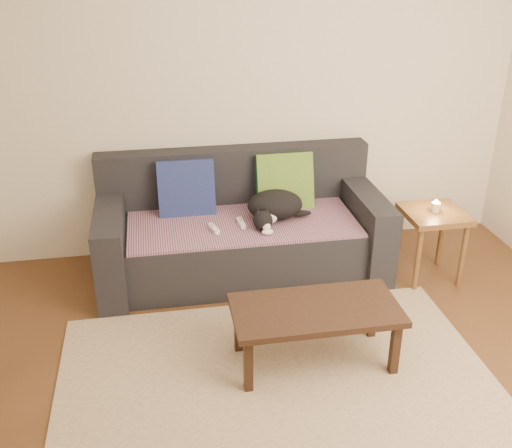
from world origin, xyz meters
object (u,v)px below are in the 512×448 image
wii_remote_a (214,229)px  coffee_table (316,314)px  cat (274,206)px  side_table (433,223)px  sofa (241,233)px  wii_remote_b (241,223)px

wii_remote_a → coffee_table: 1.12m
coffee_table → cat: bearing=90.9°
side_table → sofa: bearing=165.0°
wii_remote_a → wii_remote_b: size_ratio=1.00×
wii_remote_a → sofa: bearing=-63.9°
cat → coffee_table: bearing=-110.2°
sofa → wii_remote_b: bearing=-97.3°
sofa → wii_remote_a: size_ratio=14.00×
sofa → wii_remote_a: bearing=-138.4°
sofa → coffee_table: 1.23m
wii_remote_a → cat: bearing=-91.9°
side_table → coffee_table: 1.39m
wii_remote_b → coffee_table: bearing=-170.5°
side_table → coffee_table: size_ratio=0.55×
coffee_table → wii_remote_a: bearing=115.4°
cat → wii_remote_b: cat is taller
wii_remote_a → coffee_table: (0.48, -1.00, -0.11)m
sofa → coffee_table: (0.25, -1.20, 0.03)m
wii_remote_b → cat: bearing=-83.1°
cat → wii_remote_a: 0.48m
wii_remote_a → side_table: (1.59, -0.17, -0.01)m
wii_remote_a → wii_remote_b: same height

